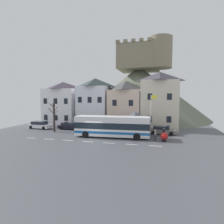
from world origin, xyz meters
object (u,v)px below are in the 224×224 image
townhouse_03 (159,100)px  harbour_buoy (164,136)px  hilltop_castle (139,91)px  parked_car_02 (40,125)px  pedestrian_02 (164,133)px  bus_shelter (135,116)px  public_bench (140,129)px  bare_tree_00 (54,117)px  pedestrian_00 (155,134)px  parked_car_01 (163,130)px  transit_bus (112,127)px  flagpole (151,111)px  pedestrian_01 (139,131)px  townhouse_00 (63,103)px  townhouse_02 (126,104)px  townhouse_01 (95,102)px  parked_car_00 (70,126)px

townhouse_03 → harbour_buoy: townhouse_03 is taller
hilltop_castle → parked_car_02: 28.96m
townhouse_03 → pedestrian_02: bearing=-85.6°
bus_shelter → public_bench: size_ratio=2.40×
public_bench → bare_tree_00: (-14.51, -4.12, 2.13)m
pedestrian_00 → townhouse_03: bearing=87.5°
parked_car_02 → parked_car_01: bearing=6.2°
pedestrian_02 → public_bench: pedestrian_02 is taller
transit_bus → flagpole: flagpole is taller
pedestrian_01 → townhouse_00: bearing=155.8°
townhouse_02 → harbour_buoy: bearing=-56.7°
bus_shelter → parked_car_01: bus_shelter is taller
townhouse_02 → parked_car_02: (-15.62, -6.26, -3.98)m
parked_car_01 → parked_car_02: 22.79m
bus_shelter → harbour_buoy: size_ratio=2.89×
bus_shelter → parked_car_02: bearing=177.9°
pedestrian_00 → bare_tree_00: (-17.28, 2.07, 1.70)m
townhouse_01 → hilltop_castle: (7.40, 16.72, 2.86)m
townhouse_01 → parked_car_00: size_ratio=2.14×
hilltop_castle → pedestrian_00: (5.20, -26.98, -6.94)m
parked_car_01 → bus_shelter: bearing=-160.3°
townhouse_02 → parked_car_02: bearing=-158.2°
townhouse_01 → parked_car_01: size_ratio=2.31×
townhouse_02 → townhouse_00: bearing=-178.7°
townhouse_00 → townhouse_01: size_ratio=0.94×
harbour_buoy → townhouse_01: bearing=141.8°
townhouse_03 → pedestrian_01: (-3.07, -7.89, -4.68)m
parked_car_02 → harbour_buoy: size_ratio=3.66×
townhouse_02 → pedestrian_01: townhouse_02 is taller
pedestrian_02 → flagpole: flagpole is taller
townhouse_00 → townhouse_03: bearing=0.3°
townhouse_01 → hilltop_castle: size_ratio=0.26×
hilltop_castle → bare_tree_00: hilltop_castle is taller
transit_bus → bus_shelter: size_ratio=3.09×
bus_shelter → public_bench: bearing=78.4°
hilltop_castle → townhouse_02: bearing=-93.2°
transit_bus → hilltop_castle: bearing=84.2°
bus_shelter → bare_tree_00: size_ratio=0.73×
townhouse_00 → townhouse_01: (7.40, 0.01, 0.31)m
hilltop_castle → townhouse_00: bearing=-131.5°
townhouse_00 → pedestrian_00: bearing=-27.1°
townhouse_00 → flagpole: townhouse_00 is taller
townhouse_00 → pedestrian_02: townhouse_00 is taller
pedestrian_01 → public_bench: bearing=92.5°
townhouse_03 → transit_bus: size_ratio=0.95×
flagpole → hilltop_castle: bearing=100.9°
parked_car_00 → parked_car_01: 16.82m
bus_shelter → pedestrian_01: bearing=-60.0°
townhouse_00 → public_bench: bearing=-13.3°
townhouse_03 → bare_tree_00: bearing=-155.0°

